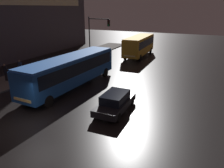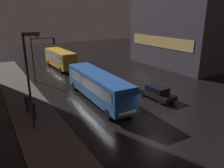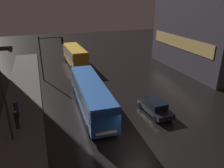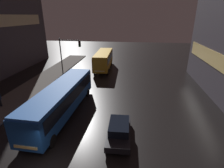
{
  "view_description": "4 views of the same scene",
  "coord_description": "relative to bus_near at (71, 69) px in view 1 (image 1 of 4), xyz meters",
  "views": [
    {
      "loc": [
        10.04,
        -9.24,
        7.41
      ],
      "look_at": [
        2.61,
        6.6,
        1.28
      ],
      "focal_mm": 35.0,
      "sensor_mm": 36.0,
      "label": 1
    },
    {
      "loc": [
        -12.32,
        -12.72,
        9.12
      ],
      "look_at": [
        0.12,
        7.97,
        1.37
      ],
      "focal_mm": 35.0,
      "sensor_mm": 36.0,
      "label": 2
    },
    {
      "loc": [
        -6.7,
        -12.8,
        11.21
      ],
      "look_at": [
        0.14,
        7.02,
        2.76
      ],
      "focal_mm": 35.0,
      "sensor_mm": 36.0,
      "label": 3
    },
    {
      "loc": [
        4.84,
        -7.33,
        9.4
      ],
      "look_at": [
        2.62,
        9.91,
        2.55
      ],
      "focal_mm": 28.0,
      "sensor_mm": 36.0,
      "label": 4
    }
  ],
  "objects": [
    {
      "name": "ground_plane",
      "position": [
        2.05,
        -7.37,
        -1.9
      ],
      "size": [
        120.0,
        120.0,
        0.0
      ],
      "primitive_type": "plane",
      "color": "black"
    },
    {
      "name": "pedestrian_near",
      "position": [
        -7.32,
        0.49,
        -0.68
      ],
      "size": [
        0.49,
        0.49,
        1.77
      ],
      "rotation": [
        0.0,
        0.0,
        0.14
      ],
      "color": "black",
      "rests_on": "sidewalk_left"
    },
    {
      "name": "bus_near",
      "position": [
        0.0,
        0.0,
        0.0
      ],
      "size": [
        2.99,
        12.07,
        3.08
      ],
      "rotation": [
        0.0,
        0.0,
        3.1
      ],
      "color": "#194793",
      "rests_on": "ground"
    },
    {
      "name": "pedestrian_mid",
      "position": [
        -7.19,
        -1.59,
        -0.7
      ],
      "size": [
        0.48,
        0.48,
        1.8
      ],
      "rotation": [
        0.0,
        0.0,
        0.74
      ],
      "color": "black",
      "rests_on": "sidewalk_left"
    },
    {
      "name": "sidewalk_left",
      "position": [
        -6.95,
        2.63,
        -1.83
      ],
      "size": [
        4.0,
        48.0,
        0.15
      ],
      "color": "#56514C",
      "rests_on": "ground"
    },
    {
      "name": "traffic_light_main",
      "position": [
        -3.24,
        10.84,
        2.33
      ],
      "size": [
        3.31,
        0.35,
        6.25
      ],
      "color": "#2D2D2D",
      "rests_on": "ground"
    },
    {
      "name": "car_taxi",
      "position": [
        5.94,
        -2.93,
        -1.16
      ],
      "size": [
        1.99,
        4.45,
        1.44
      ],
      "rotation": [
        0.0,
        0.0,
        3.17
      ],
      "color": "black",
      "rests_on": "ground"
    },
    {
      "name": "bus_far",
      "position": [
        1.29,
        16.53,
        0.05
      ],
      "size": [
        2.8,
        9.28,
        3.17
      ],
      "rotation": [
        0.0,
        0.0,
        3.17
      ],
      "color": "orange",
      "rests_on": "ground"
    }
  ]
}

